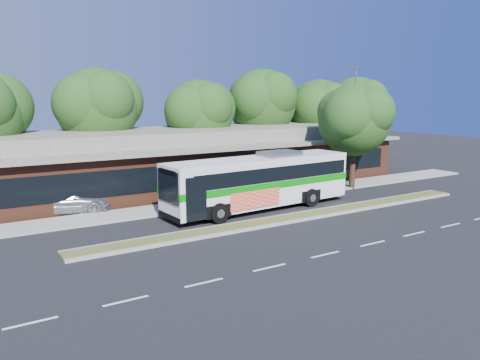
{
  "coord_description": "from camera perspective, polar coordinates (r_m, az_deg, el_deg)",
  "views": [
    {
      "loc": [
        -16.58,
        -19.77,
        6.87
      ],
      "look_at": [
        -2.21,
        3.39,
        2.0
      ],
      "focal_mm": 35.0,
      "sensor_mm": 36.0,
      "label": 1
    }
  ],
  "objects": [
    {
      "name": "median_strip",
      "position": [
        27.12,
        7.11,
        -4.46
      ],
      "size": [
        26.0,
        1.1,
        0.15
      ],
      "primitive_type": "cube",
      "color": "#495423",
      "rests_on": "ground"
    },
    {
      "name": "tree_bg_f",
      "position": [
        51.57,
        14.22,
        8.93
      ],
      "size": [
        6.69,
        6.0,
        8.92
      ],
      "color": "black",
      "rests_on": "ground"
    },
    {
      "name": "transit_bus",
      "position": [
        28.69,
        2.53,
        0.25
      ],
      "size": [
        12.63,
        3.49,
        3.51
      ],
      "rotation": [
        0.0,
        0.0,
        0.06
      ],
      "color": "silver",
      "rests_on": "ground"
    },
    {
      "name": "tree_bg_e",
      "position": [
        46.69,
        9.9,
        8.6
      ],
      "size": [
        6.47,
        5.8,
        8.5
      ],
      "color": "black",
      "rests_on": "ground"
    },
    {
      "name": "plaza_building",
      "position": [
        37.02,
        -4.94,
        2.74
      ],
      "size": [
        33.2,
        11.2,
        4.45
      ],
      "color": "#5A2C1C",
      "rests_on": "ground"
    },
    {
      "name": "tree_bg_c",
      "position": [
        39.28,
        -4.61,
        8.24
      ],
      "size": [
        6.24,
        5.6,
        8.26
      ],
      "color": "black",
      "rests_on": "ground"
    },
    {
      "name": "tree_bg_b",
      "position": [
        37.29,
        -16.43,
        8.61
      ],
      "size": [
        6.69,
        6.0,
        9.0
      ],
      "color": "black",
      "rests_on": "ground"
    },
    {
      "name": "sedan",
      "position": [
        29.72,
        -20.57,
        -2.4
      ],
      "size": [
        5.56,
        3.27,
        1.51
      ],
      "primitive_type": "imported",
      "rotation": [
        0.0,
        0.0,
        1.34
      ],
      "color": "#B3B6BB",
      "rests_on": "ground"
    },
    {
      "name": "sidewalk",
      "position": [
        31.71,
        0.52,
        -2.27
      ],
      "size": [
        44.0,
        2.6,
        0.12
      ],
      "primitive_type": "cube",
      "color": "gray",
      "rests_on": "ground"
    },
    {
      "name": "ground",
      "position": [
        26.7,
        7.92,
        -4.88
      ],
      "size": [
        120.0,
        120.0,
        0.0
      ],
      "primitive_type": "plane",
      "color": "black",
      "rests_on": "ground"
    },
    {
      "name": "tree_bg_d",
      "position": [
        43.78,
        3.09,
        9.53
      ],
      "size": [
        6.91,
        6.2,
        9.37
      ],
      "color": "black",
      "rests_on": "ground"
    },
    {
      "name": "sidewalk_tree",
      "position": [
        36.16,
        14.06,
        7.34
      ],
      "size": [
        5.95,
        5.33,
        7.84
      ],
      "color": "black",
      "rests_on": "ground"
    },
    {
      "name": "lamp_post",
      "position": [
        36.76,
        13.67,
        6.78
      ],
      "size": [
        0.93,
        0.18,
        9.07
      ],
      "color": "slate",
      "rests_on": "ground"
    }
  ]
}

